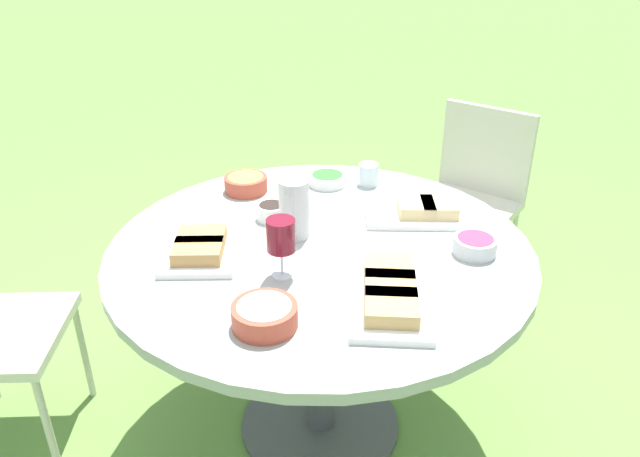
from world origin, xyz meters
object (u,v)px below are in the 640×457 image
(dining_table, at_px, (320,277))
(wine_glass, at_px, (281,237))
(handbag, at_px, (216,249))
(chair_near_left, at_px, (472,188))
(water_pitcher, at_px, (294,208))

(dining_table, distance_m, wine_glass, 0.32)
(wine_glass, bearing_deg, handbag, -143.43)
(chair_near_left, height_order, wine_glass, wine_glass)
(dining_table, relative_size, wine_glass, 7.32)
(water_pitcher, bearing_deg, dining_table, 69.73)
(handbag, bearing_deg, wine_glass, 36.57)
(water_pitcher, distance_m, wine_glass, 0.25)
(handbag, bearing_deg, water_pitcher, 41.88)
(water_pitcher, bearing_deg, wine_glass, 11.45)
(dining_table, distance_m, handbag, 1.33)
(chair_near_left, relative_size, water_pitcher, 4.56)
(wine_glass, bearing_deg, water_pitcher, -168.55)
(water_pitcher, distance_m, handbag, 1.35)
(dining_table, height_order, handbag, dining_table)
(chair_near_left, distance_m, wine_glass, 1.47)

